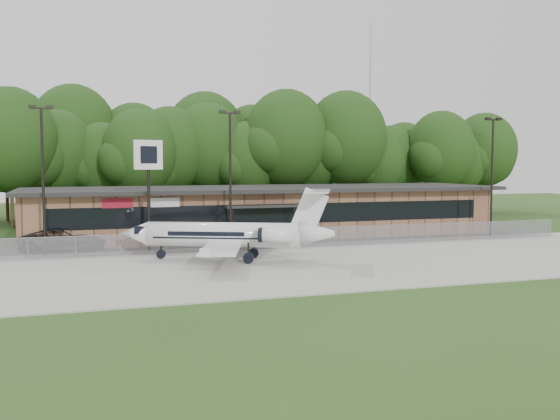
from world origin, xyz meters
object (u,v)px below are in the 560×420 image
object	(u,v)px
pole_sign	(148,166)
suv	(63,240)
business_jet	(231,236)
terminal	(266,211)

from	to	relation	value
pole_sign	suv	bearing A→B (deg)	145.85
business_jet	pole_sign	xyz separation A→B (m)	(-4.50, 6.45, 4.42)
suv	pole_sign	distance (m)	8.25
business_jet	pole_sign	bearing A→B (deg)	149.19
terminal	suv	distance (m)	17.65
terminal	business_jet	world-z (taller)	business_jet
terminal	pole_sign	bearing A→B (deg)	-146.84
terminal	business_jet	distance (m)	15.05
business_jet	suv	distance (m)	13.57
terminal	pole_sign	xyz separation A→B (m)	(-10.93, -7.14, 3.95)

